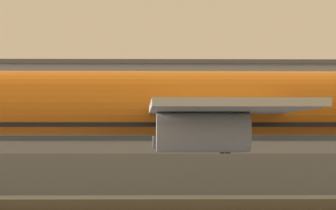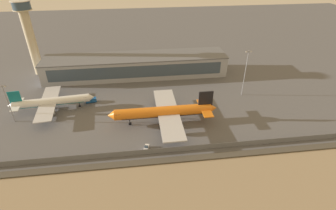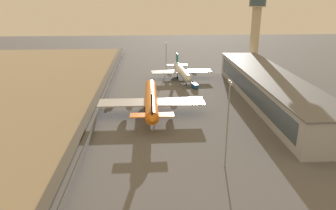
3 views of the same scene
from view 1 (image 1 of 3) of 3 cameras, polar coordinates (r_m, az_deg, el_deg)
name	(u,v)px [view 1 (image 1 of 3)]	position (r m, az deg, el deg)	size (l,w,h in m)	color
ground_plane	(238,186)	(67.27, 4.06, -4.69)	(500.00, 500.00, 0.00)	#565659
shoreline_seawall	(278,202)	(46.92, 6.43, -5.64)	(320.00, 3.00, 0.50)	#474238
perimeter_fence	(267,177)	(51.33, 5.74, -4.20)	(280.00, 0.10, 2.48)	slate
cargo_jet_orange	(193,106)	(71.05, 1.46, -0.07)	(48.07, 40.77, 14.52)	orange
baggage_tug	(41,183)	(54.21, -7.39, -4.53)	(2.42, 3.52, 1.80)	white
terminal_building	(83,114)	(122.45, -4.97, -0.52)	(106.93, 19.70, 12.22)	#9EA3AD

